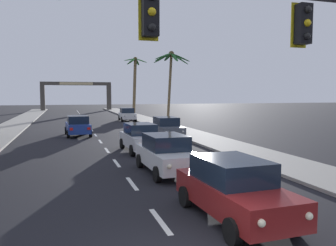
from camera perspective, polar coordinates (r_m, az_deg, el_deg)
The scene contains 12 objects.
sidewalk_right at distance 28.35m, azimuth 4.44°, elevation -2.04°, with size 3.20×110.00×0.14m, color #9E998E.
lane_markings at distance 26.53m, azimuth -10.50°, elevation -2.72°, with size 4.28×88.13×0.01m.
traffic_signal_mast at distance 8.82m, azimuth 21.73°, elevation 12.27°, with size 11.21×0.41×6.68m.
sedan_lead_at_stop_bar at distance 9.77m, azimuth 10.86°, elevation -10.71°, with size 2.11×4.51×1.68m.
sedan_third_in_queue at distance 15.06m, azimuth -0.26°, elevation -5.12°, with size 2.06×4.49×1.68m.
sedan_fifth_in_queue at distance 20.75m, azimuth -4.60°, elevation -2.39°, with size 2.07×4.50×1.68m.
sedan_oncoming_far at distance 29.37m, azimuth -14.83°, elevation -0.41°, with size 2.11×4.51×1.68m.
sedan_parked_nearest_kerb at distance 44.65m, azimuth -6.83°, elevation 1.46°, with size 2.07×4.50×1.68m.
sedan_parked_mid_kerb at distance 26.52m, azimuth -0.25°, elevation -0.80°, with size 2.01×4.48×1.68m.
palm_right_third at distance 38.41m, azimuth 0.40°, elevation 9.29°, with size 4.29×4.28×8.24m.
palm_right_farthest at distance 51.73m, azimuth -5.57°, elevation 7.32°, with size 3.57×3.01×9.01m.
town_gateway_arch at distance 74.91m, azimuth -15.02°, elevation 5.05°, with size 14.47×0.90×6.03m.
Camera 1 is at (-2.41, -6.22, 3.46)m, focal length 36.50 mm.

